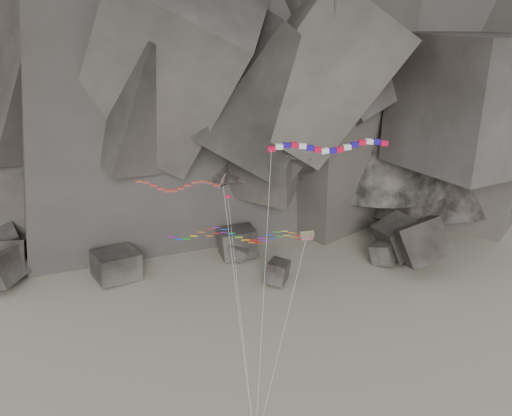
{
  "coord_description": "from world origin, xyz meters",
  "views": [
    {
      "loc": [
        3.35,
        -53.48,
        44.97
      ],
      "look_at": [
        4.38,
        6.0,
        21.91
      ],
      "focal_mm": 40.0,
      "sensor_mm": 36.0,
      "label": 1
    }
  ],
  "objects_px": {
    "delta_kite": "(175,185)",
    "pennant_kite": "(235,262)",
    "parafoil_kite": "(233,235)",
    "banner_kite": "(328,148)"
  },
  "relations": [
    {
      "from": "delta_kite",
      "to": "parafoil_kite",
      "type": "relative_size",
      "value": 1.25
    },
    {
      "from": "delta_kite",
      "to": "pennant_kite",
      "type": "distance_m",
      "value": 10.15
    },
    {
      "from": "delta_kite",
      "to": "banner_kite",
      "type": "xyz_separation_m",
      "value": [
        15.62,
        -0.95,
        4.13
      ]
    },
    {
      "from": "pennant_kite",
      "to": "banner_kite",
      "type": "bearing_deg",
      "value": 2.89
    },
    {
      "from": "delta_kite",
      "to": "parafoil_kite",
      "type": "distance_m",
      "value": 8.07
    },
    {
      "from": "parafoil_kite",
      "to": "pennant_kite",
      "type": "xyz_separation_m",
      "value": [
        0.12,
        -1.08,
        -2.54
      ]
    },
    {
      "from": "parafoil_kite",
      "to": "banner_kite",
      "type": "bearing_deg",
      "value": 12.03
    },
    {
      "from": "delta_kite",
      "to": "banner_kite",
      "type": "distance_m",
      "value": 16.18
    },
    {
      "from": "banner_kite",
      "to": "parafoil_kite",
      "type": "xyz_separation_m",
      "value": [
        -9.55,
        -2.09,
        -8.5
      ]
    },
    {
      "from": "delta_kite",
      "to": "pennant_kite",
      "type": "height_order",
      "value": "delta_kite"
    }
  ]
}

